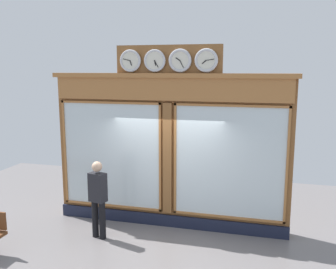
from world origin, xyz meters
The scene contains 2 objects.
shop_facade centered at (0.00, -0.12, 1.80)m, with size 5.48×0.42×4.10m.
pedestrian centered at (1.28, 0.96, 0.93)m, with size 0.41×0.31×1.69m.
Camera 1 is at (-2.08, 7.88, 3.60)m, focal length 39.84 mm.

